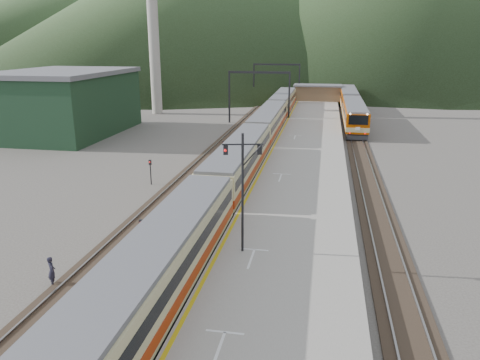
% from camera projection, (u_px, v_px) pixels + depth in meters
% --- Properties ---
extents(ground, '(400.00, 400.00, 0.00)m').
position_uv_depth(ground, '(145.00, 332.00, 20.76)').
color(ground, '#47423D').
rests_on(ground, ground).
extents(track_main, '(2.60, 200.00, 0.23)m').
position_uv_depth(track_main, '(264.00, 144.00, 58.44)').
color(track_main, black).
rests_on(track_main, ground).
extents(track_far, '(2.60, 200.00, 0.23)m').
position_uv_depth(track_far, '(225.00, 142.00, 59.30)').
color(track_far, black).
rests_on(track_far, ground).
extents(track_second, '(2.60, 200.00, 0.23)m').
position_uv_depth(track_second, '(358.00, 147.00, 56.45)').
color(track_second, black).
rests_on(track_second, ground).
extents(platform, '(8.00, 100.00, 1.00)m').
position_uv_depth(platform, '(309.00, 145.00, 55.46)').
color(platform, gray).
rests_on(platform, ground).
extents(gantry_near, '(9.55, 0.25, 8.00)m').
position_uv_depth(gantry_near, '(259.00, 87.00, 71.49)').
color(gantry_near, black).
rests_on(gantry_near, ground).
extents(gantry_far, '(9.55, 0.25, 8.00)m').
position_uv_depth(gantry_far, '(276.00, 76.00, 95.05)').
color(gantry_far, black).
rests_on(gantry_far, ground).
extents(warehouse, '(14.50, 20.50, 8.60)m').
position_uv_depth(warehouse, '(64.00, 102.00, 63.95)').
color(warehouse, '#17301B').
rests_on(warehouse, ground).
extents(smokestack, '(1.80, 1.80, 30.00)m').
position_uv_depth(smokestack, '(153.00, 25.00, 78.70)').
color(smokestack, '#9E998E').
rests_on(smokestack, ground).
extents(station_shed, '(9.40, 4.40, 3.10)m').
position_uv_depth(station_shed, '(317.00, 92.00, 92.57)').
color(station_shed, brown).
rests_on(station_shed, platform).
extents(hill_d, '(200.00, 200.00, 55.00)m').
position_uv_depth(hill_d, '(98.00, 12.00, 259.83)').
color(hill_d, '#2E431F').
rests_on(hill_d, ground).
extents(main_train, '(3.03, 82.99, 3.70)m').
position_uv_depth(main_train, '(257.00, 138.00, 51.73)').
color(main_train, tan).
rests_on(main_train, track_main).
extents(second_train, '(2.93, 39.97, 3.58)m').
position_uv_depth(second_train, '(351.00, 106.00, 77.88)').
color(second_train, '#A33E00').
rests_on(second_train, track_second).
extents(signal_mast, '(2.16, 0.62, 6.75)m').
position_uv_depth(signal_mast, '(243.00, 181.00, 25.27)').
color(signal_mast, black).
rests_on(signal_mast, platform).
extents(short_signal_a, '(0.26, 0.21, 2.27)m').
position_uv_depth(short_signal_a, '(142.00, 232.00, 27.81)').
color(short_signal_a, black).
rests_on(short_signal_a, ground).
extents(short_signal_b, '(0.22, 0.16, 2.27)m').
position_uv_depth(short_signal_b, '(224.00, 149.00, 49.32)').
color(short_signal_b, black).
rests_on(short_signal_b, ground).
extents(short_signal_c, '(0.22, 0.16, 2.27)m').
position_uv_depth(short_signal_c, '(150.00, 169.00, 41.63)').
color(short_signal_c, black).
rests_on(short_signal_c, ground).
extents(worker, '(0.70, 0.69, 1.63)m').
position_uv_depth(worker, '(52.00, 271.00, 24.50)').
color(worker, black).
rests_on(worker, ground).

